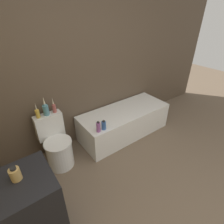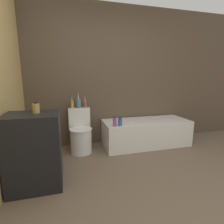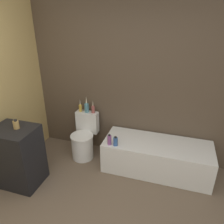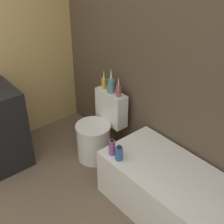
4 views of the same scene
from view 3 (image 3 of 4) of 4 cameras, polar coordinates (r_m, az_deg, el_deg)
wall_back_tiled at (r=3.52m, az=2.00°, el=8.25°), size 6.40×0.06×2.60m
bathtub at (r=3.54m, az=11.53°, el=-11.29°), size 1.62×0.65×0.48m
toilet at (r=3.79m, az=-7.37°, el=-7.16°), size 0.38×0.52×0.75m
vanity_counter at (r=3.40m, az=-23.31°, el=-10.61°), size 0.59×0.48×0.89m
soap_bottle_glass at (r=3.14m, az=-23.76°, el=-3.00°), size 0.08×0.08×0.13m
vase_gold at (r=3.74m, az=-8.26°, el=1.22°), size 0.06×0.06×0.22m
vase_silver at (r=3.69m, az=-6.65°, el=1.32°), size 0.08×0.08×0.28m
vase_bronze at (r=3.66m, az=-4.97°, el=0.85°), size 0.06×0.06×0.22m
shampoo_bottle_tall at (r=3.27m, az=-0.69°, el=-7.29°), size 0.06×0.06×0.17m
shampoo_bottle_short at (r=3.26m, az=0.92°, el=-7.68°), size 0.07×0.07×0.15m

